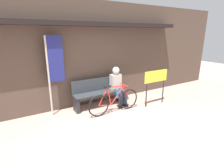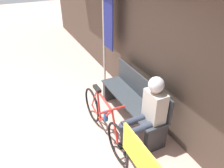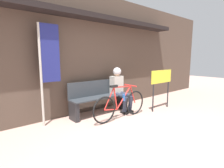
% 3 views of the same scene
% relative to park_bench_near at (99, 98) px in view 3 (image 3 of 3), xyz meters
% --- Properties ---
extents(ground_plane, '(24.00, 24.00, 0.00)m').
position_rel_park_bench_near_xyz_m(ground_plane, '(-0.26, -1.95, -0.42)').
color(ground_plane, tan).
extents(storefront_wall, '(12.00, 0.56, 3.20)m').
position_rel_park_bench_near_xyz_m(storefront_wall, '(-0.26, 0.40, 1.25)').
color(storefront_wall, '#4C3D33').
rests_on(storefront_wall, ground_plane).
extents(park_bench_near, '(1.64, 0.42, 0.88)m').
position_rel_park_bench_near_xyz_m(park_bench_near, '(0.00, 0.00, 0.00)').
color(park_bench_near, '#2D3338').
rests_on(park_bench_near, ground_plane).
extents(bicycle, '(1.65, 0.40, 0.85)m').
position_rel_park_bench_near_xyz_m(bicycle, '(0.17, -0.66, -0.06)').
color(bicycle, black).
rests_on(bicycle, ground_plane).
extents(person_seated, '(0.34, 0.65, 1.21)m').
position_rel_park_bench_near_xyz_m(person_seated, '(0.61, -0.12, 0.29)').
color(person_seated, '#2D3342').
rests_on(person_seated, ground_plane).
extents(banner_pole, '(0.45, 0.05, 2.19)m').
position_rel_park_bench_near_xyz_m(banner_pole, '(-1.29, 0.08, 0.99)').
color(banner_pole, '#B7B2A8').
rests_on(banner_pole, ground_plane).
extents(signboard, '(0.90, 0.04, 1.13)m').
position_rel_park_bench_near_xyz_m(signboard, '(1.60, -0.83, 0.44)').
color(signboard, '#232326').
rests_on(signboard, ground_plane).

